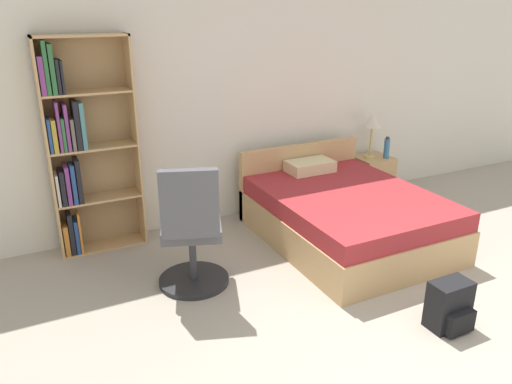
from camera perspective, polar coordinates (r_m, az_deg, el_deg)
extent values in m
cube|color=silver|center=(5.43, 0.05, 10.86)|extent=(9.00, 0.06, 2.60)
cube|color=tan|center=(4.77, -22.71, 4.08)|extent=(0.02, 0.27, 1.99)
cube|color=tan|center=(4.87, -13.63, 5.44)|extent=(0.02, 0.27, 1.99)
cube|color=#A48256|center=(4.93, -18.37, 5.14)|extent=(0.80, 0.01, 1.99)
cube|color=tan|center=(5.15, -16.90, -5.81)|extent=(0.76, 0.26, 0.02)
cube|color=orange|center=(5.02, -20.90, -5.02)|extent=(0.04, 0.18, 0.30)
cube|color=black|center=(5.00, -20.40, -4.39)|extent=(0.04, 0.17, 0.40)
cube|color=navy|center=(5.03, -19.88, -4.61)|extent=(0.03, 0.21, 0.33)
cube|color=orange|center=(4.99, -19.52, -4.30)|extent=(0.02, 0.15, 0.40)
cube|color=tan|center=(4.95, -17.50, -0.64)|extent=(0.76, 0.26, 0.02)
cube|color=beige|center=(4.84, -21.76, 0.31)|extent=(0.02, 0.19, 0.30)
cube|color=black|center=(4.84, -21.28, 0.55)|extent=(0.04, 0.20, 0.32)
cube|color=#7A387F|center=(4.84, -20.76, 0.85)|extent=(0.04, 0.20, 0.36)
cube|color=navy|center=(4.83, -20.18, 0.94)|extent=(0.04, 0.17, 0.37)
cube|color=black|center=(4.84, -19.67, 1.30)|extent=(0.04, 0.20, 0.41)
cube|color=tan|center=(4.80, -18.14, 4.90)|extent=(0.76, 0.26, 0.02)
cube|color=navy|center=(4.70, -22.57, 6.04)|extent=(0.03, 0.20, 0.30)
cube|color=gold|center=(4.69, -22.09, 6.01)|extent=(0.04, 0.17, 0.29)
cube|color=#7A387F|center=(4.70, -21.69, 7.00)|extent=(0.02, 0.20, 0.44)
cube|color=#2D6638|center=(4.71, -21.21, 6.22)|extent=(0.03, 0.19, 0.30)
cube|color=#7A387F|center=(4.71, -20.88, 6.98)|extent=(0.03, 0.21, 0.41)
cube|color=#665B51|center=(4.73, -20.29, 6.30)|extent=(0.03, 0.21, 0.28)
cube|color=black|center=(4.71, -19.86, 7.25)|extent=(0.04, 0.20, 0.43)
cube|color=teal|center=(4.71, -19.28, 7.22)|extent=(0.04, 0.19, 0.42)
cube|color=tan|center=(4.70, -18.82, 10.74)|extent=(0.76, 0.26, 0.02)
cube|color=#7A387F|center=(4.59, -23.33, 12.10)|extent=(0.04, 0.15, 0.32)
cube|color=#2D6638|center=(4.59, -22.92, 12.94)|extent=(0.03, 0.16, 0.44)
cube|color=#2D6638|center=(4.62, -22.36, 12.87)|extent=(0.04, 0.20, 0.41)
cube|color=black|center=(4.62, -21.75, 12.16)|extent=(0.03, 0.19, 0.29)
cube|color=black|center=(4.64, -21.37, 12.20)|extent=(0.02, 0.21, 0.28)
cube|color=tan|center=(4.65, -19.53, 16.53)|extent=(0.80, 0.27, 0.02)
cube|color=tan|center=(5.04, 10.30, -3.75)|extent=(1.47, 1.91, 0.34)
cube|color=maroon|center=(4.94, 10.49, -0.99)|extent=(1.44, 1.87, 0.18)
cube|color=tan|center=(5.66, 4.98, 1.64)|extent=(1.47, 0.08, 0.77)
cube|color=beige|center=(5.43, 6.19, 2.95)|extent=(0.50, 0.30, 0.12)
cylinder|color=#232326|center=(4.36, -7.09, -9.94)|extent=(0.59, 0.59, 0.04)
cylinder|color=#333338|center=(4.25, -7.23, -7.23)|extent=(0.06, 0.06, 0.43)
cube|color=#4C4C51|center=(4.13, -7.39, -4.00)|extent=(0.61, 0.61, 0.10)
cube|color=#4C4C51|center=(3.75, -7.61, -1.36)|extent=(0.44, 0.22, 0.54)
cube|color=tan|center=(6.25, 13.10, 1.71)|extent=(0.42, 0.39, 0.50)
sphere|color=tan|center=(6.07, 14.39, 2.04)|extent=(0.02, 0.02, 0.02)
cylinder|color=tan|center=(6.13, 12.84, 3.95)|extent=(0.13, 0.13, 0.02)
cylinder|color=tan|center=(6.08, 12.98, 5.65)|extent=(0.02, 0.02, 0.36)
cone|color=beige|center=(6.02, 13.18, 7.99)|extent=(0.22, 0.22, 0.15)
cylinder|color=teal|center=(6.13, 14.70, 4.82)|extent=(0.07, 0.07, 0.23)
cylinder|color=#2D2D33|center=(6.10, 14.81, 5.98)|extent=(0.04, 0.04, 0.03)
cube|color=black|center=(3.98, 21.16, -11.88)|extent=(0.30, 0.18, 0.37)
cube|color=black|center=(3.95, 22.33, -13.67)|extent=(0.23, 0.06, 0.17)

